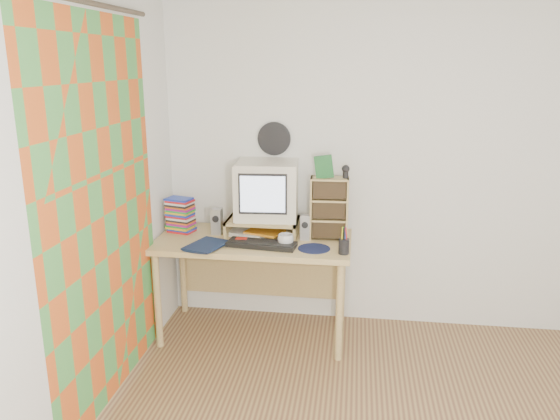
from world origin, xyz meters
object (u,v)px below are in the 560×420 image
(cd_rack, at_px, (329,208))
(mug, at_px, (286,240))
(crt_monitor, at_px, (267,190))
(dvd_stack, at_px, (180,215))
(desk, at_px, (255,254))
(diary, at_px, (194,241))
(keyboard, at_px, (262,244))

(cd_rack, distance_m, mug, 0.40)
(crt_monitor, bearing_deg, dvd_stack, -179.38)
(desk, bearing_deg, mug, -37.63)
(cd_rack, bearing_deg, desk, -179.36)
(dvd_stack, height_order, cd_rack, cd_rack)
(mug, distance_m, diary, 0.64)
(dvd_stack, xyz_separation_m, cd_rack, (1.11, -0.01, 0.09))
(diary, bearing_deg, keyboard, 23.30)
(crt_monitor, xyz_separation_m, mug, (0.18, -0.28, -0.28))
(cd_rack, bearing_deg, dvd_stack, 177.36)
(desk, height_order, keyboard, keyboard)
(mug, bearing_deg, keyboard, -171.48)
(desk, height_order, dvd_stack, dvd_stack)
(dvd_stack, relative_size, mug, 2.35)
(keyboard, bearing_deg, crt_monitor, 98.63)
(dvd_stack, distance_m, mug, 0.86)
(cd_rack, relative_size, diary, 1.68)
(keyboard, height_order, mug, mug)
(desk, bearing_deg, dvd_stack, 176.62)
(keyboard, bearing_deg, desk, 118.04)
(crt_monitor, distance_m, mug, 0.44)
(crt_monitor, distance_m, diary, 0.65)
(cd_rack, bearing_deg, keyboard, -153.49)
(desk, relative_size, mug, 12.63)
(crt_monitor, height_order, keyboard, crt_monitor)
(diary, bearing_deg, crt_monitor, 55.45)
(desk, xyz_separation_m, keyboard, (0.09, -0.22, 0.15))
(dvd_stack, bearing_deg, desk, 11.76)
(crt_monitor, xyz_separation_m, dvd_stack, (-0.65, -0.05, -0.20))
(desk, relative_size, cd_rack, 3.12)
(crt_monitor, bearing_deg, cd_rack, -11.37)
(keyboard, xyz_separation_m, diary, (-0.48, -0.03, 0.01))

